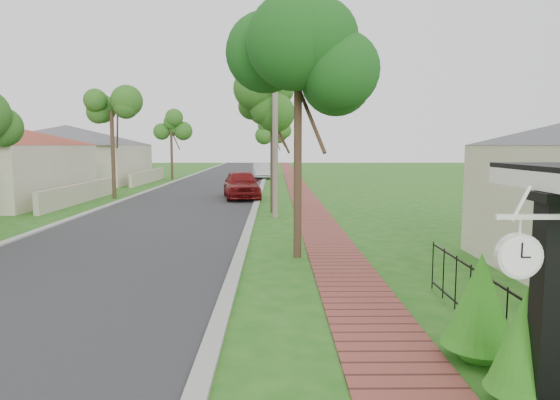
% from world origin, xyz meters
% --- Properties ---
extents(ground, '(160.00, 160.00, 0.00)m').
position_xyz_m(ground, '(0.00, 0.00, 0.00)').
color(ground, '#1F5E16').
rests_on(ground, ground).
extents(road, '(7.00, 120.00, 0.02)m').
position_xyz_m(road, '(-3.00, 20.00, 0.00)').
color(road, '#28282B').
rests_on(road, ground).
extents(kerb_right, '(0.30, 120.00, 0.10)m').
position_xyz_m(kerb_right, '(0.65, 20.00, 0.00)').
color(kerb_right, '#9E9E99').
rests_on(kerb_right, ground).
extents(kerb_left, '(0.30, 120.00, 0.10)m').
position_xyz_m(kerb_left, '(-6.65, 20.00, 0.00)').
color(kerb_left, '#9E9E99').
rests_on(kerb_left, ground).
extents(sidewalk, '(1.50, 120.00, 0.03)m').
position_xyz_m(sidewalk, '(3.25, 20.00, 0.00)').
color(sidewalk, brown).
rests_on(sidewalk, ground).
extents(porch_post, '(0.48, 0.48, 2.52)m').
position_xyz_m(porch_post, '(4.55, -1.00, 1.12)').
color(porch_post, black).
rests_on(porch_post, ground).
extents(picket_fence, '(0.03, 8.02, 1.00)m').
position_xyz_m(picket_fence, '(4.90, -0.00, 0.53)').
color(picket_fence, black).
rests_on(picket_fence, ground).
extents(street_trees, '(10.70, 37.65, 5.89)m').
position_xyz_m(street_trees, '(-2.87, 26.84, 4.54)').
color(street_trees, '#382619').
rests_on(street_trees, ground).
extents(hedge_row, '(0.91, 4.64, 1.81)m').
position_xyz_m(hedge_row, '(4.45, -1.02, 0.76)').
color(hedge_row, '#167117').
rests_on(hedge_row, ground).
extents(far_house_grey, '(15.56, 15.56, 4.60)m').
position_xyz_m(far_house_grey, '(-14.97, 34.00, 2.34)').
color(far_house_grey, beige).
rests_on(far_house_grey, ground).
extents(parked_car_red, '(2.56, 4.93, 1.60)m').
position_xyz_m(parked_car_red, '(-0.29, 21.83, 0.80)').
color(parked_car_red, maroon).
rests_on(parked_car_red, ground).
extents(parked_car_white, '(1.85, 4.40, 1.41)m').
position_xyz_m(parked_car_white, '(0.40, 38.93, 0.71)').
color(parked_car_white, '#BEBEC0').
rests_on(parked_car_white, ground).
extents(near_tree, '(2.40, 2.40, 6.17)m').
position_xyz_m(near_tree, '(2.20, 7.00, 4.92)').
color(near_tree, '#382619').
rests_on(near_tree, ground).
extents(utility_pole, '(1.20, 0.24, 8.30)m').
position_xyz_m(utility_pole, '(1.61, 14.41, 4.21)').
color(utility_pole, gray).
rests_on(utility_pole, ground).
extents(station_clock, '(0.75, 0.13, 0.64)m').
position_xyz_m(station_clock, '(4.00, -1.40, 1.95)').
color(station_clock, white).
rests_on(station_clock, ground).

